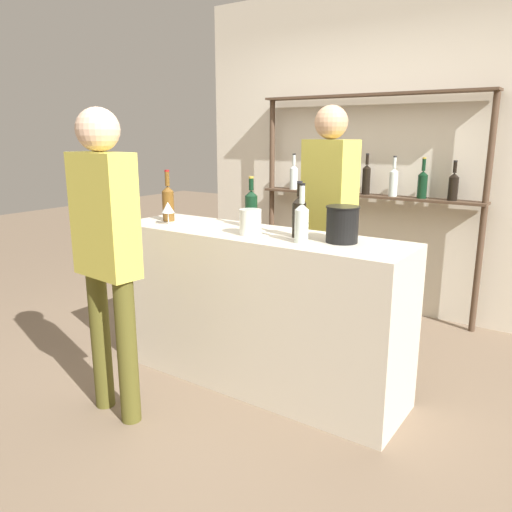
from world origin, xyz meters
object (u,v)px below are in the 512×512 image
(counter_bottle_1, at_px, (302,221))
(ice_bucket, at_px, (342,224))
(server_behind_counter, at_px, (328,207))
(counter_bottle_2, at_px, (299,216))
(cork_jar, at_px, (250,222))
(wine_glass, at_px, (168,208))
(customer_left, at_px, (106,240))
(counter_bottle_3, at_px, (168,202))
(counter_bottle_0, at_px, (251,208))

(counter_bottle_1, bearing_deg, ice_bucket, 36.89)
(counter_bottle_1, distance_m, server_behind_counter, 0.89)
(counter_bottle_2, relative_size, cork_jar, 2.11)
(wine_glass, bearing_deg, customer_left, -74.10)
(wine_glass, distance_m, cork_jar, 0.64)
(counter_bottle_3, relative_size, customer_left, 0.20)
(counter_bottle_1, distance_m, counter_bottle_2, 0.15)
(counter_bottle_1, xyz_separation_m, ice_bucket, (0.18, 0.13, -0.02))
(counter_bottle_3, bearing_deg, counter_bottle_0, 11.30)
(counter_bottle_1, height_order, wine_glass, counter_bottle_1)
(wine_glass, bearing_deg, cork_jar, 1.91)
(counter_bottle_0, height_order, ice_bucket, counter_bottle_0)
(cork_jar, distance_m, server_behind_counter, 0.84)
(counter_bottle_2, distance_m, wine_glass, 0.92)
(counter_bottle_1, relative_size, counter_bottle_2, 1.01)
(counter_bottle_0, xyz_separation_m, wine_glass, (-0.50, -0.23, -0.02))
(counter_bottle_0, relative_size, customer_left, 0.19)
(counter_bottle_3, distance_m, cork_jar, 0.75)
(customer_left, bearing_deg, ice_bucket, -45.59)
(counter_bottle_3, relative_size, wine_glass, 2.33)
(counter_bottle_1, height_order, counter_bottle_2, counter_bottle_1)
(counter_bottle_2, bearing_deg, counter_bottle_3, -179.10)
(counter_bottle_0, bearing_deg, counter_bottle_3, -168.70)
(counter_bottle_2, distance_m, counter_bottle_3, 1.01)
(cork_jar, height_order, server_behind_counter, server_behind_counter)
(counter_bottle_1, bearing_deg, customer_left, -140.45)
(counter_bottle_0, bearing_deg, server_behind_counter, 69.99)
(cork_jar, relative_size, server_behind_counter, 0.09)
(wine_glass, relative_size, customer_left, 0.09)
(ice_bucket, height_order, customer_left, customer_left)
(counter_bottle_2, distance_m, ice_bucket, 0.26)
(counter_bottle_1, height_order, server_behind_counter, server_behind_counter)
(counter_bottle_3, height_order, cork_jar, counter_bottle_3)
(counter_bottle_3, bearing_deg, ice_bucket, 1.39)
(counter_bottle_0, distance_m, cork_jar, 0.26)
(server_behind_counter, bearing_deg, counter_bottle_3, -29.27)
(counter_bottle_1, distance_m, customer_left, 1.05)
(counter_bottle_1, xyz_separation_m, wine_glass, (-0.99, -0.01, -0.01))
(counter_bottle_0, xyz_separation_m, server_behind_counter, (0.23, 0.63, -0.06))
(counter_bottle_2, distance_m, cork_jar, 0.29)
(wine_glass, bearing_deg, counter_bottle_0, 24.46)
(ice_bucket, bearing_deg, server_behind_counter, 121.57)
(counter_bottle_1, bearing_deg, wine_glass, -179.69)
(counter_bottle_3, xyz_separation_m, server_behind_counter, (0.83, 0.75, -0.06))
(counter_bottle_0, height_order, counter_bottle_3, counter_bottle_3)
(counter_bottle_2, xyz_separation_m, cork_jar, (-0.27, -0.10, -0.05))
(server_behind_counter, bearing_deg, ice_bucket, 50.30)
(counter_bottle_0, height_order, counter_bottle_1, counter_bottle_1)
(counter_bottle_2, xyz_separation_m, customer_left, (-0.72, -0.78, -0.09))
(counter_bottle_0, bearing_deg, cork_jar, -56.06)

